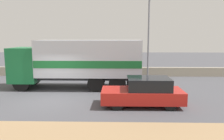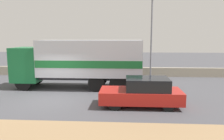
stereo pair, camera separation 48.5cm
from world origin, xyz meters
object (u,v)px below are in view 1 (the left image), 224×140
object	(u,v)px
box_truck	(79,61)
street_lamp	(149,31)
pedestrian	(34,67)
car_hatchback	(144,92)

from	to	relation	value
box_truck	street_lamp	bearing A→B (deg)	-141.59
pedestrian	car_hatchback	bearing A→B (deg)	-42.30
car_hatchback	pedestrian	size ratio (longest dim) A/B	2.20
street_lamp	pedestrian	size ratio (longest dim) A/B	3.75
street_lamp	box_truck	bearing A→B (deg)	-141.59
box_truck	pedestrian	world-z (taller)	box_truck
street_lamp	car_hatchback	world-z (taller)	street_lamp
car_hatchback	pedestrian	world-z (taller)	pedestrian
car_hatchback	pedestrian	bearing A→B (deg)	-42.30
box_truck	car_hatchback	xyz separation A→B (m)	(3.95, -3.88, -1.17)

